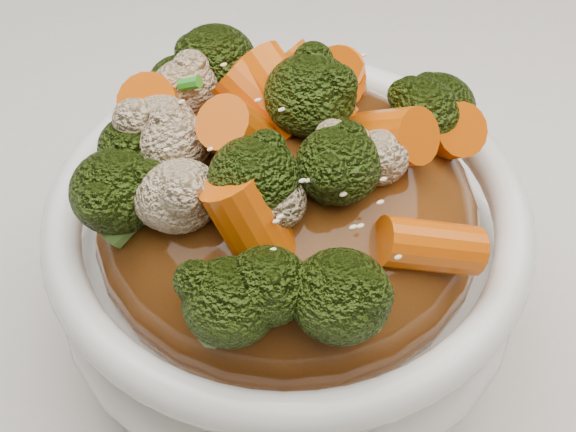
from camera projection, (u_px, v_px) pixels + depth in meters
tablecloth at (332, 222)px, 0.49m from camera, size 1.20×0.80×0.04m
bowl at (288, 262)px, 0.40m from camera, size 0.21×0.21×0.08m
sauce_base at (288, 220)px, 0.37m from camera, size 0.17×0.17×0.09m
carrots at (288, 117)px, 0.33m from camera, size 0.17×0.17×0.05m
broccoli at (288, 118)px, 0.33m from camera, size 0.17×0.17×0.04m
cauliflower at (288, 122)px, 0.33m from camera, size 0.17×0.17×0.03m
scallions at (288, 115)px, 0.33m from camera, size 0.13×0.13×0.02m
sesame_seeds at (288, 115)px, 0.33m from camera, size 0.15×0.15×0.01m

